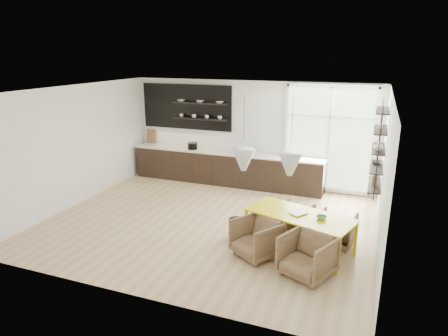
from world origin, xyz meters
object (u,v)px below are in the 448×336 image
(armchair_back_right, at_px, (336,229))
(armchair_front_right, at_px, (307,256))
(armchair_front_left, at_px, (257,238))
(wire_stool, at_px, (236,226))
(armchair_back_left, at_px, (295,217))
(dining_table, at_px, (300,217))

(armchair_back_right, xyz_separation_m, armchair_front_right, (-0.34, -1.36, 0.05))
(armchair_front_left, xyz_separation_m, armchair_front_right, (0.98, -0.35, 0.01))
(armchair_front_left, height_order, wire_stool, armchair_front_left)
(armchair_front_left, bearing_deg, armchair_back_left, 105.91)
(armchair_back_left, bearing_deg, wire_stool, 56.23)
(dining_table, bearing_deg, armchair_back_left, 123.10)
(armchair_back_right, bearing_deg, wire_stool, 22.70)
(armchair_back_left, bearing_deg, armchair_back_right, 173.30)
(wire_stool, bearing_deg, dining_table, -0.68)
(armchair_front_left, relative_size, wire_stool, 1.84)
(dining_table, height_order, armchair_front_right, armchair_front_right)
(dining_table, bearing_deg, armchair_back_right, 55.27)
(dining_table, height_order, wire_stool, dining_table)
(armchair_back_left, xyz_separation_m, wire_stool, (-1.02, -0.85, -0.02))
(armchair_back_left, height_order, armchair_back_right, armchair_back_right)
(wire_stool, bearing_deg, armchair_front_left, -42.50)
(dining_table, height_order, armchair_back_left, dining_table)
(dining_table, xyz_separation_m, armchair_front_right, (0.31, -0.87, -0.31))
(armchair_back_left, distance_m, armchair_front_left, 1.46)
(armchair_front_right, bearing_deg, armchair_back_right, 99.57)
(wire_stool, bearing_deg, armchair_front_right, -29.49)
(wire_stool, bearing_deg, armchair_back_right, 14.05)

